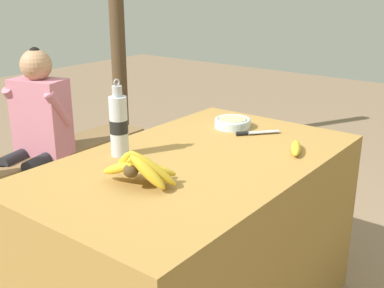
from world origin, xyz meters
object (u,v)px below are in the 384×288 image
serving_bowl (233,122)px  loose_banana_front (296,148)px  seated_vendor (37,122)px  knife (251,133)px  water_bottle (119,125)px  banana_bunch_ripe (139,167)px  wooden_bench (28,166)px

serving_bowl → loose_banana_front: 0.43m
seated_vendor → knife: bearing=79.4°
loose_banana_front → knife: loose_banana_front is taller
water_bottle → banana_bunch_ripe: bearing=-122.3°
knife → wooden_bench: bearing=137.2°
banana_bunch_ripe → loose_banana_front: 0.70m
serving_bowl → water_bottle: 0.63m
loose_banana_front → serving_bowl: bearing=70.5°
serving_bowl → water_bottle: water_bottle is taller
banana_bunch_ripe → loose_banana_front: banana_bunch_ripe is taller
water_bottle → loose_banana_front: water_bottle is taller
serving_bowl → seated_vendor: (-0.17, 1.36, -0.20)m
banana_bunch_ripe → knife: size_ratio=1.66×
serving_bowl → wooden_bench: size_ratio=0.09×
water_bottle → seated_vendor: size_ratio=0.29×
banana_bunch_ripe → knife: banana_bunch_ripe is taller
serving_bowl → knife: bearing=-109.4°
loose_banana_front → knife: size_ratio=0.99×
serving_bowl → wooden_bench: bearing=99.8°
loose_banana_front → seated_vendor: bearing=90.8°
serving_bowl → seated_vendor: size_ratio=0.16×
wooden_bench → seated_vendor: bearing=-29.6°
loose_banana_front → seated_vendor: (-0.02, 1.76, -0.20)m
wooden_bench → seated_vendor: seated_vendor is taller
wooden_bench → banana_bunch_ripe: bearing=-109.4°
banana_bunch_ripe → wooden_bench: bearing=70.6°
wooden_bench → seated_vendor: size_ratio=1.71×
banana_bunch_ripe → serving_bowl: 0.79m
water_bottle → loose_banana_front: 0.73m
water_bottle → loose_banana_front: (0.46, -0.55, -0.11)m
banana_bunch_ripe → loose_banana_front: bearing=-23.1°
water_bottle → seated_vendor: water_bottle is taller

